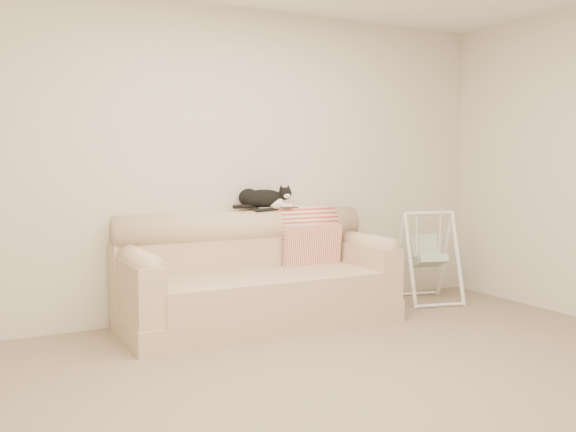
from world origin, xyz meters
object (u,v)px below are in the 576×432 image
object	(u,v)px
remote_b	(288,208)
sofa	(256,280)
tuxedo_cat	(264,198)
remote_a	(264,209)
baby_swing	(428,256)

from	to	relation	value
remote_b	sofa	bearing A→B (deg)	-151.85
sofa	tuxedo_cat	size ratio (longest dim) A/B	4.14
remote_a	remote_b	world-z (taller)	remote_a
tuxedo_cat	baby_swing	bearing A→B (deg)	-9.55
tuxedo_cat	sofa	bearing A→B (deg)	-127.30
tuxedo_cat	remote_b	bearing A→B (deg)	-8.97
remote_a	tuxedo_cat	size ratio (longest dim) A/B	0.35
remote_b	tuxedo_cat	distance (m)	0.24
remote_a	tuxedo_cat	distance (m)	0.10
remote_a	baby_swing	world-z (taller)	remote_a
tuxedo_cat	baby_swing	xyz separation A→B (m)	(1.58, -0.27, -0.57)
remote_a	baby_swing	distance (m)	1.67
tuxedo_cat	baby_swing	distance (m)	1.70
sofa	remote_a	bearing A→B (deg)	50.03
sofa	remote_b	size ratio (longest dim) A/B	12.60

